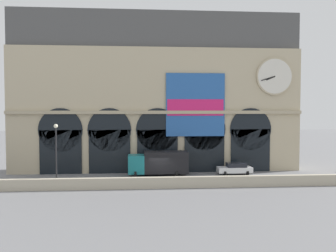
{
  "coord_description": "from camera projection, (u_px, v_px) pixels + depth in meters",
  "views": [
    {
      "loc": [
        -2.51,
        -43.21,
        8.52
      ],
      "look_at": [
        1.4,
        5.0,
        6.22
      ],
      "focal_mm": 39.02,
      "sensor_mm": 36.0,
      "label": 1
    }
  ],
  "objects": [
    {
      "name": "ground_plane",
      "position": [
        160.0,
        180.0,
        43.62
      ],
      "size": [
        200.0,
        200.0,
        0.0
      ],
      "primitive_type": "plane",
      "color": "slate"
    },
    {
      "name": "quay_parapet_wall",
      "position": [
        162.0,
        183.0,
        39.06
      ],
      "size": [
        90.0,
        0.7,
        1.2
      ],
      "primitive_type": "cube",
      "color": "#B2A891",
      "rests_on": "ground"
    },
    {
      "name": "station_building",
      "position": [
        157.0,
        95.0,
        50.38
      ],
      "size": [
        39.07,
        4.96,
        21.62
      ],
      "color": "#BCAD8C",
      "rests_on": "ground"
    },
    {
      "name": "box_truck_center",
      "position": [
        159.0,
        163.0,
        46.0
      ],
      "size": [
        7.5,
        2.91,
        3.12
      ],
      "color": "#19727A",
      "rests_on": "ground"
    },
    {
      "name": "car_mideast",
      "position": [
        235.0,
        168.0,
        47.09
      ],
      "size": [
        4.4,
        2.22,
        1.55
      ],
      "color": "white",
      "rests_on": "ground"
    },
    {
      "name": "street_lamp_quayside",
      "position": [
        56.0,
        147.0,
        38.77
      ],
      "size": [
        0.44,
        0.44,
        6.9
      ],
      "color": "black",
      "rests_on": "ground"
    }
  ]
}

